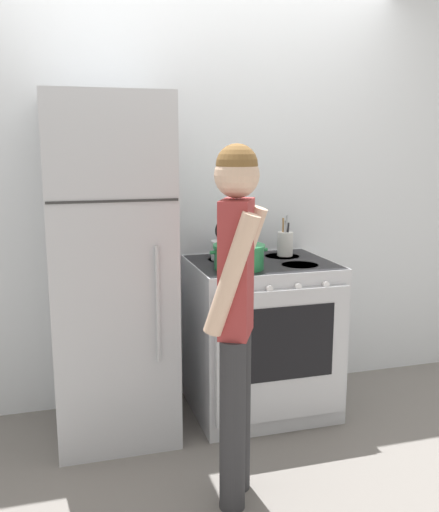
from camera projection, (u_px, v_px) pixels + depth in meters
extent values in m
plane|color=slate|center=(199.00, 391.00, 3.71)|extent=(14.00, 14.00, 0.00)
cube|color=silver|center=(196.00, 195.00, 3.49)|extent=(10.00, 0.06, 2.55)
cube|color=#B7BABF|center=(110.00, 270.00, 3.06)|extent=(0.63, 0.67, 1.83)
cube|color=#2D2D2D|center=(114.00, 201.00, 2.66)|extent=(0.62, 0.01, 0.01)
cylinder|color=#B2B5BA|center=(158.00, 305.00, 2.80)|extent=(0.02, 0.02, 0.59)
cube|color=silver|center=(261.00, 337.00, 3.39)|extent=(0.81, 0.66, 0.91)
cube|color=black|center=(262.00, 264.00, 3.30)|extent=(0.79, 0.64, 0.02)
cube|color=black|center=(280.00, 356.00, 3.11)|extent=(0.71, 0.05, 0.69)
cylinder|color=black|center=(239.00, 269.00, 3.13)|extent=(0.21, 0.21, 0.01)
cylinder|color=black|center=(300.00, 265.00, 3.23)|extent=(0.21, 0.21, 0.01)
cylinder|color=black|center=(225.00, 260.00, 3.38)|extent=(0.21, 0.21, 0.01)
cylinder|color=black|center=(282.00, 257.00, 3.48)|extent=(0.21, 0.21, 0.01)
cylinder|color=silver|center=(240.00, 291.00, 2.93)|extent=(0.04, 0.02, 0.04)
cylinder|color=silver|center=(270.00, 289.00, 2.97)|extent=(0.04, 0.02, 0.04)
cylinder|color=silver|center=(298.00, 287.00, 3.02)|extent=(0.04, 0.02, 0.04)
cylinder|color=silver|center=(326.00, 285.00, 3.06)|extent=(0.04, 0.02, 0.04)
cube|color=silver|center=(283.00, 356.00, 3.06)|extent=(0.75, 0.03, 0.73)
cube|color=black|center=(285.00, 344.00, 3.03)|extent=(0.57, 0.01, 0.41)
cylinder|color=#237A42|center=(239.00, 258.00, 3.12)|extent=(0.27, 0.27, 0.11)
cylinder|color=#237A42|center=(239.00, 246.00, 3.11)|extent=(0.29, 0.29, 0.02)
sphere|color=black|center=(239.00, 243.00, 3.10)|extent=(0.03, 0.03, 0.03)
cylinder|color=#237A42|center=(213.00, 252.00, 3.07)|extent=(0.03, 0.02, 0.02)
cylinder|color=#237A42|center=(265.00, 250.00, 3.15)|extent=(0.03, 0.02, 0.02)
cylinder|color=silver|center=(227.00, 250.00, 3.37)|extent=(0.19, 0.19, 0.11)
cone|color=silver|center=(227.00, 238.00, 3.36)|extent=(0.18, 0.18, 0.03)
sphere|color=black|center=(227.00, 234.00, 3.35)|extent=(0.02, 0.02, 0.02)
cone|color=silver|center=(242.00, 247.00, 3.39)|extent=(0.11, 0.03, 0.09)
torus|color=black|center=(227.00, 230.00, 3.35)|extent=(0.15, 0.01, 0.15)
cylinder|color=silver|center=(285.00, 244.00, 3.47)|extent=(0.09, 0.09, 0.15)
cylinder|color=#9E7547|center=(283.00, 235.00, 3.46)|extent=(0.03, 0.05, 0.20)
cylinder|color=#232326|center=(288.00, 237.00, 3.46)|extent=(0.02, 0.02, 0.18)
cylinder|color=#B2B5BA|center=(285.00, 233.00, 3.44)|extent=(0.01, 0.06, 0.23)
cylinder|color=#4C4C51|center=(286.00, 236.00, 3.46)|extent=(0.03, 0.02, 0.19)
cylinder|color=#2D2D30|center=(232.00, 426.00, 2.46)|extent=(0.11, 0.11, 0.78)
cylinder|color=#2D2D30|center=(238.00, 410.00, 2.60)|extent=(0.11, 0.11, 0.78)
cube|color=#9E3333|center=(236.00, 269.00, 2.40)|extent=(0.21, 0.25, 0.58)
cylinder|color=beige|center=(231.00, 275.00, 2.28)|extent=(0.24, 0.18, 0.52)
cylinder|color=beige|center=(241.00, 263.00, 2.51)|extent=(0.24, 0.18, 0.52)
sphere|color=beige|center=(237.00, 175.00, 2.32)|extent=(0.19, 0.19, 0.19)
sphere|color=brown|center=(237.00, 165.00, 2.31)|extent=(0.17, 0.17, 0.17)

